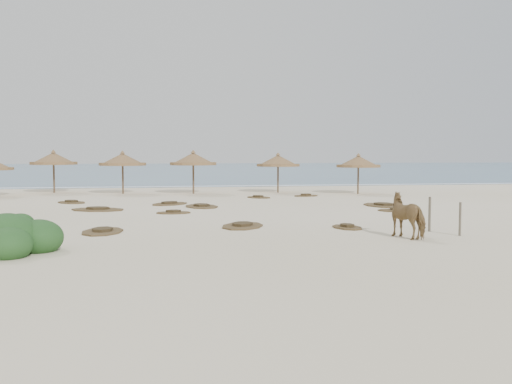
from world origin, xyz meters
TOP-DOWN VIEW (x-y plane):
  - ground at (0.00, 0.00)m, footprint 160.00×160.00m
  - ocean at (0.00, 75.00)m, footprint 200.00×100.00m
  - foam_line at (0.00, 26.00)m, footprint 70.00×0.60m
  - palapa_1 at (-9.84, 20.28)m, footprint 3.92×3.92m
  - palapa_2 at (-4.93, 18.43)m, footprint 4.10×4.10m
  - palapa_3 at (-0.09, 17.81)m, footprint 4.25×4.25m
  - palapa_4 at (5.92, 17.76)m, footprint 3.30×3.30m
  - palapa_5 at (11.17, 15.71)m, footprint 3.74×3.74m
  - horse at (6.01, -4.03)m, footprint 1.37×1.97m
  - fence_post_near at (7.38, -2.72)m, footprint 0.11×0.11m
  - fence_post_far at (7.90, -3.92)m, footprint 0.11×0.11m
  - bush at (-6.56, -5.00)m, footprint 2.98×2.62m
  - scrub_1 at (-5.41, 7.07)m, footprint 3.18×2.63m
  - scrub_2 at (-1.71, 5.01)m, footprint 1.63×1.06m
  - scrub_3 at (-0.19, 7.91)m, footprint 2.16×2.83m
  - scrub_4 at (9.21, 4.19)m, footprint 2.47×2.14m
  - scrub_5 at (9.50, 6.92)m, footprint 2.30×3.12m
  - scrub_6 at (-7.34, 11.52)m, footprint 2.27×2.36m
  - scrub_7 at (3.77, 13.38)m, footprint 1.95×2.11m
  - scrub_9 at (0.83, -0.32)m, footprint 2.32×2.78m
  - scrub_10 at (7.07, 14.21)m, footprint 1.98×1.62m
  - scrub_11 at (-4.35, -1.05)m, footprint 1.71×2.37m
  - scrub_12 at (4.71, -1.37)m, footprint 1.25×1.68m
  - scrub_13 at (-1.83, 9.67)m, footprint 2.71×2.72m

SIDE VIEW (x-z plane):
  - ground at x=0.00m, z-range 0.00..0.00m
  - ocean at x=0.00m, z-range 0.00..0.01m
  - foam_line at x=0.00m, z-range 0.00..0.01m
  - scrub_1 at x=-5.41m, z-range -0.03..0.13m
  - scrub_4 at x=9.21m, z-range -0.03..0.13m
  - scrub_7 at x=3.77m, z-range -0.03..0.13m
  - scrub_9 at x=0.83m, z-range -0.03..0.13m
  - scrub_10 at x=7.07m, z-range -0.03..0.13m
  - scrub_2 at x=-1.71m, z-range -0.03..0.13m
  - scrub_3 at x=-0.19m, z-range -0.03..0.13m
  - scrub_5 at x=9.50m, z-range -0.03..0.13m
  - scrub_6 at x=-7.34m, z-range -0.03..0.13m
  - scrub_12 at x=4.71m, z-range -0.03..0.13m
  - scrub_13 at x=-1.83m, z-range -0.03..0.13m
  - scrub_11 at x=-4.35m, z-range -0.03..0.13m
  - bush at x=-6.56m, z-range -0.23..1.10m
  - fence_post_far at x=7.90m, z-range 0.00..1.17m
  - fence_post_near at x=7.38m, z-range 0.00..1.27m
  - horse at x=6.01m, z-range 0.00..1.52m
  - palapa_5 at x=11.17m, z-range 0.78..3.61m
  - palapa_4 at x=5.92m, z-range 0.79..3.67m
  - palapa_2 at x=-4.93m, z-range 0.83..3.85m
  - palapa_3 at x=-0.09m, z-range 0.84..3.90m
  - palapa_1 at x=-9.84m, z-range 0.85..3.93m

